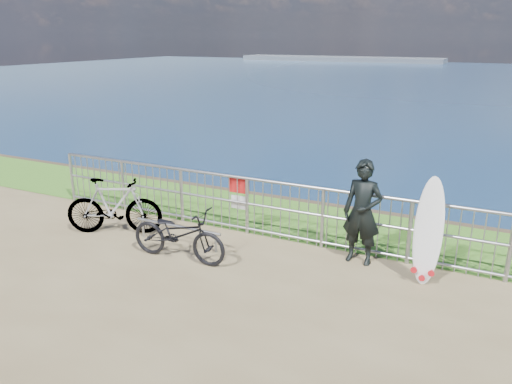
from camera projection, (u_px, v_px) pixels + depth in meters
The scene contains 8 objects.
grass_strip at pixel (293, 219), 10.35m from camera, with size 120.00×120.00×0.00m, color #387420.
seascape at pixel (339, 61), 153.84m from camera, with size 260.00×260.00×5.00m.
railing at pixel (272, 209), 9.24m from camera, with size 10.06×0.10×1.13m.
surfer at pixel (362, 212), 8.16m from camera, with size 0.64×0.42×1.76m, color black.
surfboard at pixel (428, 235), 7.54m from camera, with size 0.44×0.41×1.66m.
bicycle_near at pixel (178, 234), 8.36m from camera, with size 0.61×1.76×0.93m, color black.
bicycle_far at pixel (114, 206), 9.47m from camera, with size 0.52×1.83×1.10m, color black.
bike_rack at pixel (178, 228), 9.03m from camera, with size 1.79×0.05×0.37m.
Camera 1 is at (3.62, -6.34, 3.65)m, focal length 35.00 mm.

